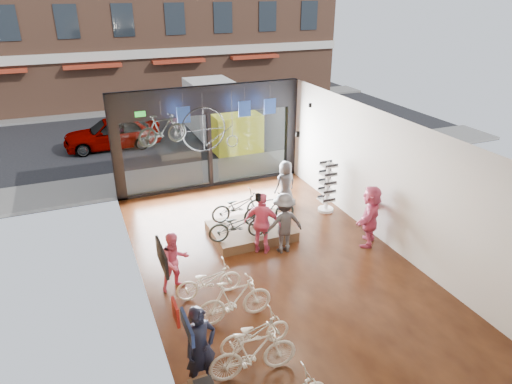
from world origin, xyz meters
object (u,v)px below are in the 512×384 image
street_car (112,133)px  customer_5 (370,215)px  floor_bike_3 (234,300)px  display_bike_right (238,206)px  customer_0 (201,348)px  customer_1 (175,261)px  sunglasses_rack (327,187)px  hung_bike (162,130)px  floor_bike_1 (253,353)px  penny_farthing (213,130)px  display_bike_left (238,225)px  customer_3 (284,223)px  box_truck (223,115)px  floor_bike_2 (255,332)px  display_bike_mid (269,209)px  customer_2 (263,224)px  floor_bike_4 (209,281)px  display_platform (251,231)px

street_car → customer_5: (5.91, -11.92, 0.18)m
floor_bike_3 → display_bike_right: (1.59, 4.05, 0.22)m
customer_0 → customer_1: bearing=69.2°
sunglasses_rack → customer_5: bearing=-72.7°
customer_0 → hung_bike: hung_bike is taller
sunglasses_rack → display_bike_right: bearing=-164.1°
floor_bike_3 → hung_bike: hung_bike is taller
floor_bike_1 → floor_bike_3: bearing=-3.5°
penny_farthing → customer_5: bearing=-56.9°
display_bike_right → floor_bike_3: bearing=157.3°
display_bike_left → customer_0: bearing=156.1°
floor_bike_3 → customer_3: size_ratio=1.00×
box_truck → customer_1: bearing=-114.2°
floor_bike_2 → floor_bike_3: floor_bike_3 is taller
display_bike_right → floor_bike_1: bearing=161.2°
floor_bike_2 → display_bike_mid: (2.29, 4.45, 0.38)m
street_car → penny_farthing: size_ratio=2.24×
customer_2 → customer_3: (0.57, -0.18, -0.02)m
floor_bike_1 → customer_1: (-0.73, 3.34, 0.25)m
customer_2 → hung_bike: size_ratio=1.16×
floor_bike_4 → customer_0: size_ratio=0.92×
display_platform → sunglasses_rack: 3.11m
floor_bike_3 → sunglasses_rack: bearing=-49.9°
box_truck → customer_5: bearing=-85.7°
customer_0 → customer_2: (2.93, 3.97, 0.02)m
floor_bike_4 → customer_0: 2.80m
street_car → display_platform: size_ratio=1.82×
floor_bike_2 → customer_3: bearing=-36.2°
floor_bike_3 → display_bike_right: size_ratio=1.02×
floor_bike_3 → display_bike_left: display_bike_left is taller
street_car → floor_bike_1: street_car is taller
box_truck → floor_bike_1: bearing=-106.4°
customer_1 → display_bike_mid: bearing=14.7°
street_car → floor_bike_3: bearing=4.7°
floor_bike_2 → customer_2: (1.65, 3.46, 0.50)m
customer_1 → customer_3: size_ratio=0.88×
sunglasses_rack → customer_3: bearing=-128.1°
customer_3 → display_bike_right: bearing=-65.9°
display_platform → floor_bike_2: bearing=-110.7°
display_bike_left → customer_5: bearing=-104.2°
street_car → customer_3: bearing=16.8°
street_car → display_bike_right: 9.95m
floor_bike_3 → display_bike_right: display_bike_right is taller
floor_bike_1 → customer_1: customer_1 is taller
display_bike_left → floor_bike_4: bearing=145.9°
box_truck → floor_bike_3: 13.26m
floor_bike_4 → hung_bike: (0.06, 4.74, 2.49)m
penny_farthing → display_platform: bearing=-87.3°
display_bike_right → customer_2: (0.14, -1.60, 0.15)m
customer_3 → floor_bike_2: bearing=58.3°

